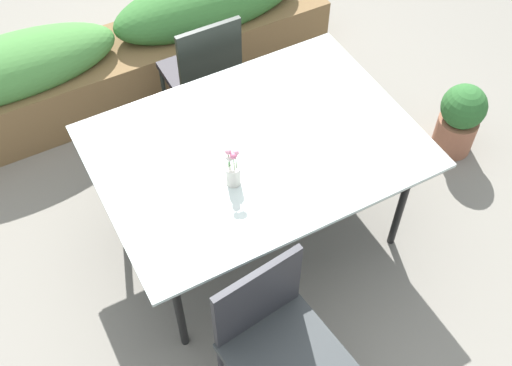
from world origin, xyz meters
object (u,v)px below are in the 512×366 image
dining_table (256,151)px  chair_far_side (204,71)px  chair_near_left (276,339)px  potted_plant (460,118)px  planter_box (121,55)px  flower_vase (233,170)px

dining_table → chair_far_side: chair_far_side is taller
chair_near_left → potted_plant: bearing=-161.9°
chair_near_left → planter_box: bearing=-100.2°
dining_table → potted_plant: (1.44, -0.02, -0.45)m
chair_far_side → potted_plant: size_ratio=1.84×
chair_far_side → planter_box: (-0.33, 0.62, -0.19)m
flower_vase → planter_box: size_ratio=0.08×
flower_vase → dining_table: bearing=37.7°
planter_box → potted_plant: 2.24m
flower_vase → potted_plant: flower_vase is taller
dining_table → planter_box: dining_table is taller
chair_near_left → chair_far_side: bearing=-112.2°
chair_near_left → flower_vase: size_ratio=3.84×
potted_plant → planter_box: bearing=138.1°
planter_box → potted_plant: bearing=-41.9°
chair_far_side → planter_box: size_ratio=0.31×
chair_far_side → flower_vase: 1.11m
planter_box → chair_far_side: bearing=-61.6°
chair_near_left → planter_box: size_ratio=0.30×
chair_far_side → dining_table: bearing=-96.7°
chair_near_left → flower_vase: flower_vase is taller
flower_vase → planter_box: flower_vase is taller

